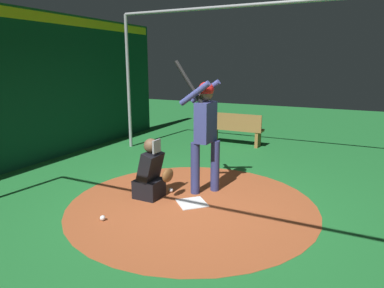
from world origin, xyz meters
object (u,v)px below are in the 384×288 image
bench (235,129)px  baseball_0 (171,190)px  baseball_1 (103,218)px  batter (205,126)px  home_plate (192,203)px  catcher (151,175)px

bench → baseball_0: bench is taller
baseball_0 → baseball_1: 1.37m
batter → baseball_1: batter is taller
bench → baseball_1: (-0.14, -5.04, -0.39)m
bench → baseball_0: bearing=-87.2°
home_plate → bench: size_ratio=0.29×
home_plate → batter: bearing=94.1°
home_plate → baseball_1: bearing=-128.3°
home_plate → baseball_1: baseball_1 is taller
batter → bench: bearing=101.0°
batter → catcher: size_ratio=2.21×
catcher → baseball_0: (0.17, 0.32, -0.34)m
bench → baseball_1: size_ratio=19.61×
catcher → bench: size_ratio=0.67×
baseball_1 → baseball_0: bearing=76.6°
home_plate → baseball_1: 1.36m
catcher → bench: (-0.00, 4.03, 0.05)m
batter → baseball_1: 2.11m
home_plate → batter: 1.24m
catcher → bench: catcher is taller
baseball_0 → batter: bearing=30.4°
batter → bench: size_ratio=1.49×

